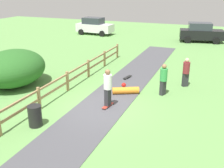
{
  "coord_description": "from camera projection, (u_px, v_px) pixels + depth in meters",
  "views": [
    {
      "loc": [
        4.86,
        -10.83,
        5.55
      ],
      "look_at": [
        0.28,
        0.63,
        1.0
      ],
      "focal_mm": 43.74,
      "sensor_mm": 36.0,
      "label": 1
    }
  ],
  "objects": [
    {
      "name": "skateboard_loose",
      "position": [
        127.0,
        77.0,
        16.97
      ],
      "size": [
        0.36,
        0.82,
        0.08
      ],
      "color": "black",
      "rests_on": "asphalt_path"
    },
    {
      "name": "bystander_maroon",
      "position": [
        186.0,
        71.0,
        15.4
      ],
      "size": [
        0.53,
        0.53,
        1.67
      ],
      "color": "#2D2D33",
      "rests_on": "ground_plane"
    },
    {
      "name": "asphalt_path",
      "position": [
        102.0,
        107.0,
        13.05
      ],
      "size": [
        2.4,
        28.0,
        0.02
      ],
      "primitive_type": "cube",
      "color": "#47474C",
      "rests_on": "ground_plane"
    },
    {
      "name": "bystander_green",
      "position": [
        163.0,
        78.0,
        14.19
      ],
      "size": [
        0.51,
        0.51,
        1.69
      ],
      "color": "#2D2D33",
      "rests_on": "ground_plane"
    },
    {
      "name": "bush_large",
      "position": [
        14.0,
        68.0,
        15.5
      ],
      "size": [
        3.31,
        3.97,
        2.08
      ],
      "primitive_type": "ellipsoid",
      "color": "#286023",
      "rests_on": "ground_plane"
    },
    {
      "name": "skater_riding",
      "position": [
        108.0,
        86.0,
        12.67
      ],
      "size": [
        0.43,
        0.82,
        1.87
      ],
      "color": "#B23326",
      "rests_on": "asphalt_path"
    },
    {
      "name": "skater_fallen",
      "position": [
        125.0,
        90.0,
        14.61
      ],
      "size": [
        1.42,
        1.35,
        0.36
      ],
      "color": "orange",
      "rests_on": "asphalt_path"
    },
    {
      "name": "parked_car_white",
      "position": [
        95.0,
        26.0,
        31.46
      ],
      "size": [
        4.29,
        2.18,
        1.92
      ],
      "color": "silver",
      "rests_on": "ground_plane"
    },
    {
      "name": "ground_plane",
      "position": [
        102.0,
        107.0,
        13.05
      ],
      "size": [
        60.0,
        60.0,
        0.0
      ],
      "primitive_type": "plane",
      "color": "#60934C"
    },
    {
      "name": "trash_bin",
      "position": [
        35.0,
        116.0,
        11.19
      ],
      "size": [
        0.56,
        0.56,
        0.9
      ],
      "primitive_type": "cylinder",
      "color": "black",
      "rests_on": "ground_plane"
    },
    {
      "name": "wooden_fence",
      "position": [
        54.0,
        87.0,
        13.72
      ],
      "size": [
        0.12,
        18.12,
        1.1
      ],
      "color": "#997A51",
      "rests_on": "ground_plane"
    },
    {
      "name": "parked_car_black",
      "position": [
        201.0,
        32.0,
        27.34
      ],
      "size": [
        4.44,
        2.59,
        1.92
      ],
      "color": "black",
      "rests_on": "ground_plane"
    }
  ]
}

